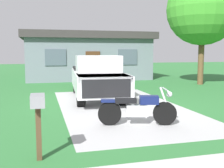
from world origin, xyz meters
TOP-DOWN VIEW (x-y plane):
  - ground_plane at (0.00, 0.00)m, footprint 80.00×80.00m
  - driveway_pad at (0.00, 0.00)m, footprint 4.44×8.63m
  - motorcycle at (-0.27, -2.63)m, footprint 2.17×0.88m
  - pickup_truck at (-0.48, 2.18)m, footprint 2.43×5.76m
  - mailbox at (-2.95, -4.50)m, footprint 0.26×0.48m
  - shade_tree at (6.95, 5.58)m, footprint 4.47×4.47m
  - neighbor_house at (0.62, 11.40)m, footprint 9.60×5.60m

SIDE VIEW (x-z plane):
  - ground_plane at x=0.00m, z-range 0.00..0.00m
  - driveway_pad at x=0.00m, z-range 0.00..0.01m
  - motorcycle at x=-0.27m, z-range -0.07..1.02m
  - pickup_truck at x=-0.48m, z-range 0.00..1.90m
  - mailbox at x=-2.95m, z-range 0.35..1.61m
  - neighbor_house at x=0.62m, z-range 0.04..3.54m
  - shade_tree at x=6.95m, z-range 1.22..8.15m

